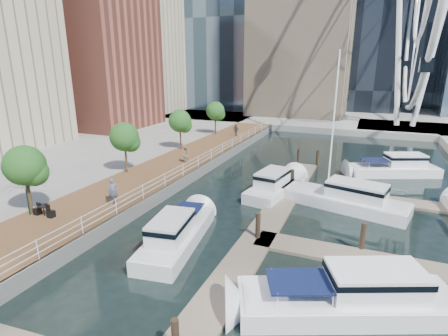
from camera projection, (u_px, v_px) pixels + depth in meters
ground at (141, 306)px, 15.74m from camera, size 520.00×520.00×0.00m
boardwalk at (156, 177)px, 32.19m from camera, size 6.00×60.00×1.00m
seawall at (184, 181)px, 31.09m from camera, size 0.25×60.00×1.00m
land_far at (341, 99)px, 105.90m from camera, size 200.00×114.00×1.00m
pier at (404, 129)px, 56.48m from camera, size 14.00×12.00×1.00m
railing at (183, 170)px, 30.83m from camera, size 0.10×60.00×1.05m
floating_docks at (344, 233)px, 21.50m from camera, size 16.00×34.00×2.60m
midrise_condos at (47, 43)px, 48.05m from camera, size 19.00×67.00×28.00m
street_trees at (124, 137)px, 31.12m from camera, size 2.60×42.60×4.60m
yacht_foreground at (346, 311)px, 15.43m from camera, size 10.67×6.67×2.15m
pedestrian_near at (113, 192)px, 24.35m from camera, size 0.84×0.82×1.95m
pedestrian_mid at (185, 155)px, 35.07m from camera, size 0.97×0.99×1.61m
pedestrian_far at (236, 130)px, 48.15m from camera, size 1.05×0.61×1.68m
moored_yachts at (345, 217)px, 24.97m from camera, size 21.81×38.58×11.50m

